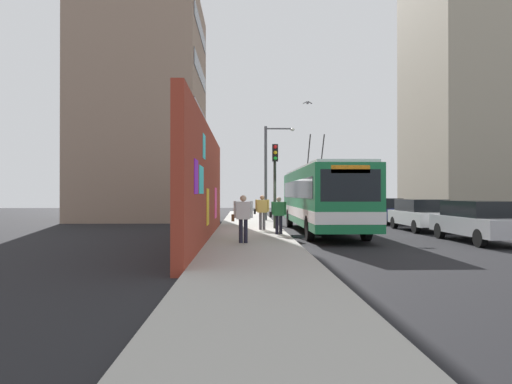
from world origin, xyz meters
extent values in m
plane|color=black|center=(0.00, 0.00, 0.00)|extent=(80.00, 80.00, 0.00)
cube|color=#9E9B93|center=(0.00, 1.60, 0.07)|extent=(48.00, 3.20, 0.15)
cube|color=maroon|center=(-3.45, 3.35, 2.19)|extent=(15.10, 0.30, 4.38)
cube|color=yellow|center=(-4.55, 3.19, 1.38)|extent=(0.99, 0.02, 1.32)
cube|color=#33D8E5|center=(-6.08, 3.19, 3.39)|extent=(0.84, 0.02, 0.80)
cube|color=#33D8E5|center=(-7.04, 3.19, 2.27)|extent=(1.36, 0.02, 0.85)
cube|color=#8C19D8|center=(-8.57, 3.19, 2.31)|extent=(0.91, 0.02, 0.94)
cube|color=#F2338C|center=(0.10, 3.19, 1.43)|extent=(1.35, 0.02, 1.41)
cube|color=gray|center=(12.38, 9.20, 8.04)|extent=(10.01, 8.20, 16.08)
cube|color=black|center=(12.38, 5.08, 4.40)|extent=(8.51, 0.04, 1.10)
cube|color=black|center=(12.38, 5.08, 7.60)|extent=(8.51, 0.04, 1.10)
cube|color=black|center=(12.38, 5.08, 10.80)|extent=(8.51, 0.04, 1.10)
cube|color=black|center=(12.38, 5.08, 14.00)|extent=(8.51, 0.04, 1.10)
cube|color=#9E937F|center=(14.61, -17.00, 10.82)|extent=(10.24, 9.79, 21.64)
cube|color=#19723F|center=(0.48, -1.80, 1.70)|extent=(11.83, 2.47, 2.50)
cube|color=silver|center=(0.48, -1.80, 3.01)|extent=(11.35, 2.28, 0.12)
cube|color=white|center=(0.48, -1.80, 1.00)|extent=(11.85, 2.49, 0.44)
cube|color=black|center=(-5.41, -1.80, 2.14)|extent=(0.04, 2.10, 1.13)
cube|color=black|center=(0.48, -1.80, 2.08)|extent=(10.88, 2.50, 0.80)
cube|color=orange|center=(-5.40, -1.80, 2.70)|extent=(0.06, 1.36, 0.28)
cylinder|color=black|center=(2.25, -2.15, 3.85)|extent=(1.43, 0.06, 2.00)
cylinder|color=black|center=(2.25, -1.45, 3.85)|extent=(1.43, 0.06, 2.00)
cylinder|color=black|center=(-3.30, -2.92, 0.50)|extent=(1.00, 0.28, 1.00)
cylinder|color=black|center=(-3.30, -0.68, 0.50)|extent=(1.00, 0.28, 1.00)
cylinder|color=black|center=(4.27, -2.92, 0.50)|extent=(1.00, 0.28, 1.00)
cylinder|color=black|center=(4.27, -0.68, 0.50)|extent=(1.00, 0.28, 1.00)
cube|color=#B7B7BC|center=(-4.00, -7.00, 0.65)|extent=(4.83, 1.72, 0.66)
cube|color=black|center=(-3.90, -7.00, 1.28)|extent=(2.90, 1.54, 0.60)
cylinder|color=black|center=(-5.59, -6.24, 0.32)|extent=(0.64, 0.22, 0.64)
cylinder|color=black|center=(-2.40, -7.76, 0.32)|extent=(0.64, 0.22, 0.64)
cylinder|color=black|center=(-2.40, -6.24, 0.32)|extent=(0.64, 0.22, 0.64)
cube|color=white|center=(1.44, -7.00, 0.65)|extent=(4.58, 1.91, 0.66)
cube|color=black|center=(1.53, -7.00, 1.28)|extent=(2.75, 1.72, 0.60)
cylinder|color=black|center=(-0.07, -7.85, 0.32)|extent=(0.64, 0.22, 0.64)
cylinder|color=black|center=(-0.07, -6.15, 0.32)|extent=(0.64, 0.22, 0.64)
cylinder|color=black|center=(2.95, -7.85, 0.32)|extent=(0.64, 0.22, 0.64)
cylinder|color=black|center=(2.95, -6.15, 0.32)|extent=(0.64, 0.22, 0.64)
cube|color=navy|center=(7.53, -7.00, 0.65)|extent=(4.76, 1.85, 0.66)
cube|color=black|center=(7.62, -7.00, 1.28)|extent=(2.86, 1.66, 0.60)
cylinder|color=black|center=(5.96, -7.82, 0.32)|extent=(0.64, 0.22, 0.64)
cylinder|color=black|center=(5.96, -6.18, 0.32)|extent=(0.64, 0.22, 0.64)
cylinder|color=black|center=(9.10, -7.82, 0.32)|extent=(0.64, 0.22, 0.64)
cylinder|color=black|center=(9.10, -6.18, 0.32)|extent=(0.64, 0.22, 0.64)
cube|color=#38383D|center=(13.62, -7.00, 0.65)|extent=(4.88, 1.83, 0.66)
cube|color=black|center=(13.72, -7.00, 1.28)|extent=(2.93, 1.65, 0.60)
cylinder|color=black|center=(12.01, -7.81, 0.32)|extent=(0.64, 0.22, 0.64)
cylinder|color=black|center=(12.01, -6.19, 0.32)|extent=(0.64, 0.22, 0.64)
cylinder|color=black|center=(15.23, -7.81, 0.32)|extent=(0.64, 0.22, 0.64)
cylinder|color=black|center=(15.23, -6.19, 0.32)|extent=(0.64, 0.22, 0.64)
cylinder|color=#1E1E2D|center=(-5.27, 1.82, 0.56)|extent=(0.14, 0.14, 0.82)
cylinder|color=#1E1E2D|center=(-5.27, 1.99, 0.56)|extent=(0.14, 0.14, 0.82)
cube|color=silver|center=(-5.27, 1.91, 1.27)|extent=(0.22, 0.48, 0.61)
cylinder|color=silver|center=(-5.27, 1.62, 1.30)|extent=(0.09, 0.09, 0.58)
cylinder|color=silver|center=(-5.27, 2.20, 1.30)|extent=(0.09, 0.09, 0.58)
sphere|color=tan|center=(-5.27, 1.91, 1.69)|extent=(0.22, 0.22, 0.22)
cube|color=#593319|center=(-5.27, 2.27, 1.02)|extent=(0.14, 0.10, 0.24)
cylinder|color=#1E1E2D|center=(-1.88, 0.33, 0.54)|extent=(0.14, 0.14, 0.78)
cylinder|color=#1E1E2D|center=(-1.88, 0.48, 0.54)|extent=(0.14, 0.14, 0.78)
cube|color=#338C4C|center=(-1.88, 0.41, 1.22)|extent=(0.22, 0.45, 0.58)
cylinder|color=#338C4C|center=(-1.88, 0.13, 1.25)|extent=(0.09, 0.09, 0.55)
cylinder|color=#338C4C|center=(-1.88, 0.68, 1.25)|extent=(0.09, 0.09, 0.55)
sphere|color=beige|center=(-1.88, 0.41, 1.61)|extent=(0.21, 0.21, 0.21)
cube|color=black|center=(-1.88, 0.75, 0.98)|extent=(0.14, 0.10, 0.24)
cylinder|color=#595960|center=(0.56, 0.92, 0.56)|extent=(0.14, 0.14, 0.81)
cylinder|color=#595960|center=(0.56, 1.09, 0.56)|extent=(0.14, 0.14, 0.81)
cube|color=gold|center=(0.56, 1.01, 1.26)|extent=(0.22, 0.47, 0.61)
cylinder|color=gold|center=(0.56, 0.72, 1.29)|extent=(0.09, 0.09, 0.58)
cylinder|color=gold|center=(0.56, 1.29, 1.29)|extent=(0.09, 0.09, 0.58)
sphere|color=#936B4C|center=(0.56, 1.01, 1.68)|extent=(0.22, 0.22, 0.22)
cube|color=black|center=(0.56, 1.36, 1.01)|extent=(0.14, 0.10, 0.24)
cylinder|color=#2D382D|center=(1.37, 0.35, 2.23)|extent=(0.14, 0.14, 4.16)
cube|color=black|center=(1.15, 0.35, 3.86)|extent=(0.20, 0.28, 0.84)
sphere|color=red|center=(1.04, 0.35, 4.14)|extent=(0.18, 0.18, 0.18)
sphere|color=yellow|center=(1.04, 0.35, 3.86)|extent=(0.18, 0.18, 0.18)
sphere|color=green|center=(1.04, 0.35, 3.58)|extent=(0.18, 0.18, 0.18)
cylinder|color=#4C4C51|center=(8.46, 0.45, 3.21)|extent=(0.18, 0.18, 6.12)
cylinder|color=#4C4C51|center=(8.46, -0.43, 6.12)|extent=(0.10, 1.75, 0.10)
ellipsoid|color=silver|center=(8.46, -1.30, 6.07)|extent=(0.44, 0.28, 0.20)
ellipsoid|color=slate|center=(5.74, -1.90, 7.25)|extent=(0.32, 0.14, 0.12)
cube|color=slate|center=(5.74, -2.04, 7.28)|extent=(0.20, 0.26, 0.14)
cube|color=slate|center=(5.74, -1.76, 7.28)|extent=(0.20, 0.26, 0.14)
cylinder|color=black|center=(-1.46, -0.60, 0.00)|extent=(1.76, 1.76, 0.00)
camera|label=1|loc=(-20.88, 1.90, 1.83)|focal=31.65mm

